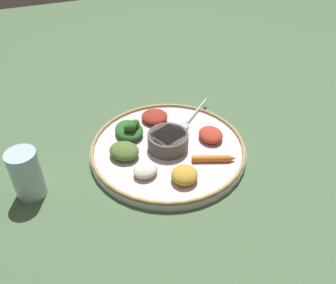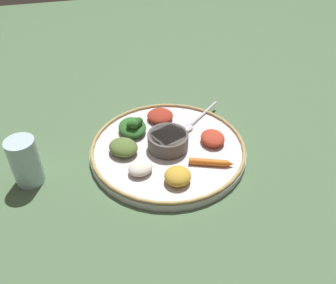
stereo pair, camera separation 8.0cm
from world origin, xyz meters
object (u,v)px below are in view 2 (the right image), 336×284
(center_bowl, at_px, (168,140))
(greens_pile, at_px, (133,127))
(spoon, at_px, (195,121))
(drinking_glass, at_px, (26,164))
(carrot_near_spoon, at_px, (211,162))

(center_bowl, bearing_deg, greens_pile, 130.87)
(spoon, height_order, drinking_glass, drinking_glass)
(center_bowl, distance_m, greens_pile, 0.10)
(greens_pile, height_order, carrot_near_spoon, greens_pile)
(carrot_near_spoon, distance_m, drinking_glass, 0.38)
(center_bowl, bearing_deg, carrot_near_spoon, -47.99)
(center_bowl, height_order, spoon, center_bowl)
(center_bowl, relative_size, spoon, 0.70)
(carrot_near_spoon, height_order, drinking_glass, drinking_glass)
(spoon, relative_size, carrot_near_spoon, 1.38)
(center_bowl, relative_size, carrot_near_spoon, 0.97)
(center_bowl, distance_m, spoon, 0.12)
(greens_pile, bearing_deg, carrot_near_spoon, -48.54)
(greens_pile, xyz_separation_m, carrot_near_spoon, (0.14, -0.16, -0.01))
(center_bowl, distance_m, carrot_near_spoon, 0.11)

